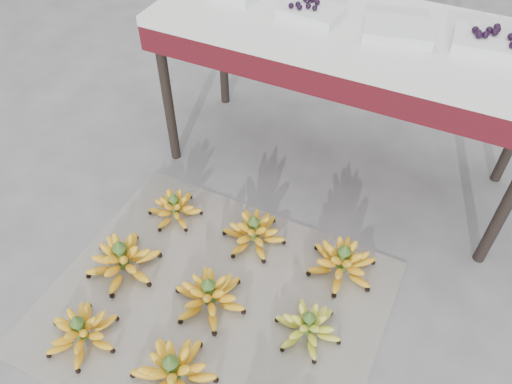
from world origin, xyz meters
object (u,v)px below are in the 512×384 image
at_px(bunch_mid_right, 308,326).
at_px(tray_right, 398,31).
at_px(newspaper_mat, 213,305).
at_px(bunch_back_right, 342,262).
at_px(bunch_front_left, 81,332).
at_px(tray_far_right, 492,42).
at_px(bunch_mid_left, 123,259).
at_px(tray_left, 311,11).
at_px(vendor_table, 350,44).
at_px(bunch_back_left, 175,208).
at_px(bunch_mid_center, 210,295).
at_px(bunch_front_center, 173,372).
at_px(bunch_back_center, 254,232).

xyz_separation_m(bunch_mid_right, tray_right, (-0.04, 0.87, 0.73)).
relative_size(newspaper_mat, bunch_back_right, 3.39).
relative_size(bunch_front_left, tray_far_right, 1.20).
bearing_deg(bunch_mid_left, tray_left, 47.43).
relative_size(bunch_mid_right, vendor_table, 0.16).
bearing_deg(tray_right, bunch_back_right, -83.32).
xyz_separation_m(bunch_back_left, tray_far_right, (1.03, 0.64, 0.73)).
distance_m(bunch_mid_left, bunch_back_left, 0.34).
xyz_separation_m(bunch_mid_center, bunch_back_right, (0.40, 0.36, -0.00)).
relative_size(bunch_mid_center, vendor_table, 0.20).
bearing_deg(tray_far_right, bunch_front_left, -127.53).
height_order(bunch_back_right, tray_far_right, tray_far_right).
bearing_deg(bunch_front_center, bunch_back_center, 91.87).
relative_size(bunch_back_left, vendor_table, 0.17).
bearing_deg(bunch_mid_right, bunch_front_center, -132.46).
xyz_separation_m(tray_left, tray_far_right, (0.67, 0.05, 0.00)).
bearing_deg(bunch_back_right, tray_left, 150.64).
distance_m(newspaper_mat, tray_left, 1.21).
distance_m(bunch_front_center, bunch_mid_left, 0.53).
relative_size(bunch_front_left, bunch_mid_left, 0.91).
relative_size(bunch_back_center, tray_far_right, 1.11).
height_order(bunch_mid_center, tray_right, tray_right).
bearing_deg(bunch_back_right, bunch_mid_right, -69.55).
bearing_deg(bunch_mid_center, vendor_table, 90.04).
bearing_deg(bunch_mid_left, bunch_front_center, -55.66).
relative_size(bunch_front_center, tray_far_right, 1.01).
bearing_deg(bunch_front_left, bunch_mid_left, 123.86).
height_order(bunch_mid_left, bunch_mid_right, bunch_mid_left).
relative_size(bunch_front_left, vendor_table, 0.22).
bearing_deg(bunch_mid_left, newspaper_mat, -19.19).
xyz_separation_m(bunch_mid_center, bunch_back_center, (0.02, 0.35, -0.00)).
bearing_deg(bunch_back_center, tray_left, 78.50).
bearing_deg(bunch_back_left, bunch_front_center, -66.57).
relative_size(newspaper_mat, tray_left, 5.01).
height_order(bunch_back_right, tray_right, tray_right).
bearing_deg(bunch_front_left, vendor_table, 92.84).
bearing_deg(bunch_mid_center, newspaper_mat, 10.31).
height_order(newspaper_mat, bunch_mid_left, bunch_mid_left).
relative_size(bunch_front_center, bunch_mid_left, 0.77).
bearing_deg(bunch_mid_left, tray_right, 31.62).
distance_m(bunch_mid_right, tray_left, 1.20).
xyz_separation_m(newspaper_mat, bunch_mid_right, (0.37, 0.05, 0.05)).
bearing_deg(tray_far_right, bunch_back_center, -136.06).
xyz_separation_m(bunch_mid_center, tray_right, (0.34, 0.92, 0.72)).
distance_m(bunch_front_left, bunch_back_center, 0.77).
bearing_deg(newspaper_mat, bunch_front_left, -136.94).
xyz_separation_m(bunch_back_left, bunch_back_center, (0.38, 0.02, 0.01)).
relative_size(bunch_front_left, tray_right, 1.22).
bearing_deg(bunch_back_center, bunch_mid_left, -152.77).
xyz_separation_m(bunch_mid_left, tray_far_right, (1.06, 0.98, 0.72)).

